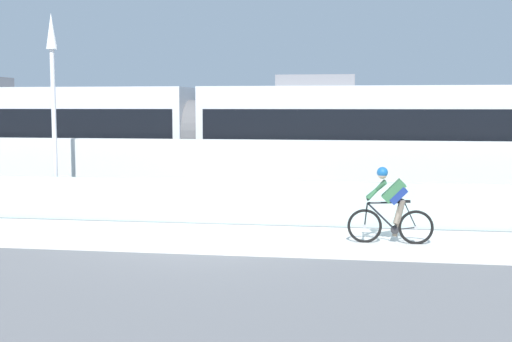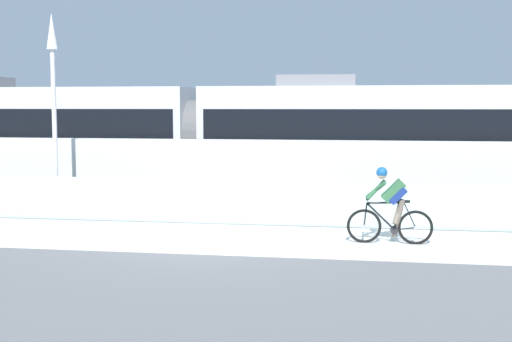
{
  "view_description": "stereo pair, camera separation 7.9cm",
  "coord_description": "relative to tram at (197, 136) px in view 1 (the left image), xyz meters",
  "views": [
    {
      "loc": [
        3.19,
        -13.9,
        2.87
      ],
      "look_at": [
        0.7,
        2.35,
        1.25
      ],
      "focal_mm": 46.62,
      "sensor_mm": 36.0,
      "label": 1
    },
    {
      "loc": [
        3.27,
        -13.89,
        2.87
      ],
      "look_at": [
        0.7,
        2.35,
        1.25
      ],
      "focal_mm": 46.62,
      "sensor_mm": 36.0,
      "label": 2
    }
  ],
  "objects": [
    {
      "name": "lamp_post_antenna",
      "position": [
        -2.6,
        -4.7,
        1.4
      ],
      "size": [
        0.28,
        0.28,
        5.2
      ],
      "color": "gray",
      "rests_on": "ground"
    },
    {
      "name": "concrete_barrier_wall",
      "position": [
        1.9,
        -3.2,
        -0.91
      ],
      "size": [
        32.0,
        0.36,
        1.96
      ],
      "primitive_type": "cube",
      "color": "silver",
      "rests_on": "ground"
    },
    {
      "name": "tram_rail_near",
      "position": [
        1.9,
        -0.72,
        -1.89
      ],
      "size": [
        32.0,
        0.08,
        0.01
      ],
      "primitive_type": "cube",
      "color": "#595654",
      "rests_on": "ground"
    },
    {
      "name": "bike_path_deck",
      "position": [
        1.9,
        -6.85,
        -1.89
      ],
      "size": [
        32.0,
        3.2,
        0.01
      ],
      "primitive_type": "cube",
      "color": "silver",
      "rests_on": "ground"
    },
    {
      "name": "cyclist_on_bike",
      "position": [
        5.8,
        -6.85,
        -1.11
      ],
      "size": [
        1.77,
        0.58,
        1.61
      ],
      "color": "black",
      "rests_on": "ground"
    },
    {
      "name": "tram_rail_far",
      "position": [
        1.9,
        0.72,
        -1.89
      ],
      "size": [
        32.0,
        0.08,
        0.01
      ],
      "primitive_type": "cube",
      "color": "#595654",
      "rests_on": "ground"
    },
    {
      "name": "glass_parapet",
      "position": [
        1.9,
        -5.0,
        -1.35
      ],
      "size": [
        32.0,
        0.05,
        1.08
      ],
      "primitive_type": "cube",
      "color": "silver",
      "rests_on": "ground"
    },
    {
      "name": "tram",
      "position": [
        0.0,
        0.0,
        0.0
      ],
      "size": [
        22.56,
        2.54,
        3.81
      ],
      "color": "silver",
      "rests_on": "ground"
    },
    {
      "name": "ground_plane",
      "position": [
        1.9,
        -6.85,
        -1.89
      ],
      "size": [
        200.0,
        200.0,
        0.0
      ],
      "primitive_type": "plane",
      "color": "slate"
    }
  ]
}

